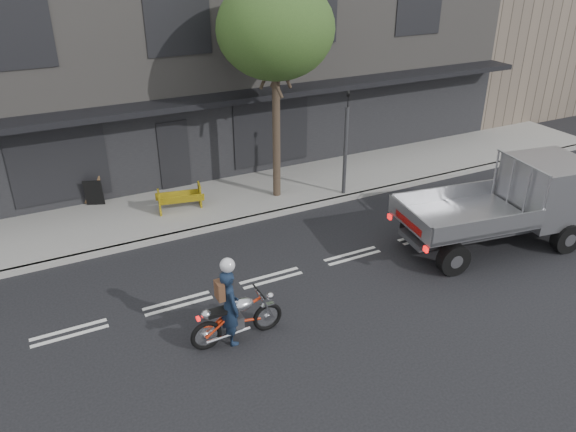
{
  "coord_description": "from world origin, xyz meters",
  "views": [
    {
      "loc": [
        -4.99,
        -10.75,
        7.62
      ],
      "look_at": [
        0.72,
        0.5,
        1.35
      ],
      "focal_mm": 35.0,
      "sensor_mm": 36.0,
      "label": 1
    }
  ],
  "objects_px": {
    "traffic_light_pole": "(345,149)",
    "motorcycle": "(237,317)",
    "rider": "(230,307)",
    "flatbed_ute": "(533,194)",
    "street_tree": "(275,30)",
    "construction_barrier": "(182,200)",
    "sandwich_board": "(94,193)"
  },
  "relations": [
    {
      "from": "construction_barrier",
      "to": "motorcycle",
      "type": "bearing_deg",
      "value": -96.73
    },
    {
      "from": "street_tree",
      "to": "construction_barrier",
      "type": "height_order",
      "value": "street_tree"
    },
    {
      "from": "rider",
      "to": "construction_barrier",
      "type": "height_order",
      "value": "rider"
    },
    {
      "from": "sandwich_board",
      "to": "rider",
      "type": "bearing_deg",
      "value": -58.64
    },
    {
      "from": "traffic_light_pole",
      "to": "motorcycle",
      "type": "distance_m",
      "value": 7.86
    },
    {
      "from": "flatbed_ute",
      "to": "sandwich_board",
      "type": "bearing_deg",
      "value": 153.11
    },
    {
      "from": "motorcycle",
      "to": "sandwich_board",
      "type": "xyz_separation_m",
      "value": [
        -1.56,
        7.8,
        0.04
      ]
    },
    {
      "from": "flatbed_ute",
      "to": "rider",
      "type": "bearing_deg",
      "value": -168.9
    },
    {
      "from": "traffic_light_pole",
      "to": "rider",
      "type": "relative_size",
      "value": 2.05
    },
    {
      "from": "flatbed_ute",
      "to": "motorcycle",
      "type": "bearing_deg",
      "value": -168.85
    },
    {
      "from": "traffic_light_pole",
      "to": "motorcycle",
      "type": "relative_size",
      "value": 1.7
    },
    {
      "from": "rider",
      "to": "flatbed_ute",
      "type": "bearing_deg",
      "value": -87.75
    },
    {
      "from": "street_tree",
      "to": "rider",
      "type": "relative_size",
      "value": 3.95
    },
    {
      "from": "street_tree",
      "to": "motorcycle",
      "type": "distance_m",
      "value": 8.55
    },
    {
      "from": "sandwich_board",
      "to": "street_tree",
      "type": "bearing_deg",
      "value": 2.66
    },
    {
      "from": "flatbed_ute",
      "to": "construction_barrier",
      "type": "relative_size",
      "value": 4.01
    },
    {
      "from": "street_tree",
      "to": "traffic_light_pole",
      "type": "relative_size",
      "value": 1.93
    },
    {
      "from": "street_tree",
      "to": "construction_barrier",
      "type": "bearing_deg",
      "value": 177.03
    },
    {
      "from": "rider",
      "to": "motorcycle",
      "type": "bearing_deg",
      "value": -90.4
    },
    {
      "from": "street_tree",
      "to": "traffic_light_pole",
      "type": "bearing_deg",
      "value": -23.03
    },
    {
      "from": "rider",
      "to": "construction_barrier",
      "type": "xyz_separation_m",
      "value": [
        0.88,
        6.16,
        -0.33
      ]
    },
    {
      "from": "rider",
      "to": "flatbed_ute",
      "type": "relative_size",
      "value": 0.31
    },
    {
      "from": "traffic_light_pole",
      "to": "construction_barrier",
      "type": "distance_m",
      "value": 5.32
    },
    {
      "from": "traffic_light_pole",
      "to": "sandwich_board",
      "type": "xyz_separation_m",
      "value": [
        -7.39,
        2.65,
        -1.07
      ]
    },
    {
      "from": "traffic_light_pole",
      "to": "sandwich_board",
      "type": "bearing_deg",
      "value": 160.27
    },
    {
      "from": "traffic_light_pole",
      "to": "construction_barrier",
      "type": "relative_size",
      "value": 2.58
    },
    {
      "from": "street_tree",
      "to": "motorcycle",
      "type": "xyz_separation_m",
      "value": [
        -3.83,
        -6.0,
        -4.73
      ]
    },
    {
      "from": "sandwich_board",
      "to": "traffic_light_pole",
      "type": "bearing_deg",
      "value": 1.4
    },
    {
      "from": "sandwich_board",
      "to": "flatbed_ute",
      "type": "bearing_deg",
      "value": -14.21
    },
    {
      "from": "construction_barrier",
      "to": "sandwich_board",
      "type": "relative_size",
      "value": 1.57
    },
    {
      "from": "street_tree",
      "to": "rider",
      "type": "height_order",
      "value": "street_tree"
    },
    {
      "from": "street_tree",
      "to": "sandwich_board",
      "type": "relative_size",
      "value": 7.79
    }
  ]
}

